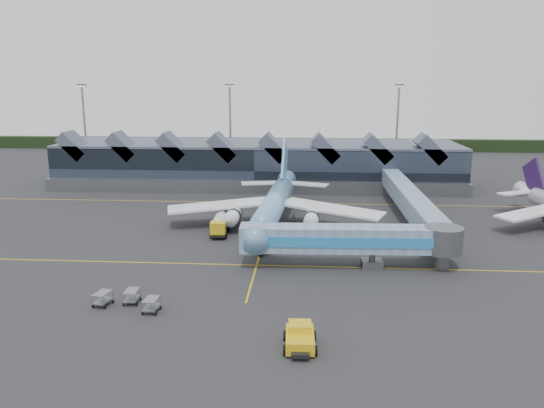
# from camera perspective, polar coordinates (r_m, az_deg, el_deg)

# --- Properties ---
(ground) EXTENTS (260.00, 260.00, 0.00)m
(ground) POSITION_cam_1_polar(r_m,az_deg,el_deg) (76.39, -1.08, -4.59)
(ground) COLOR #28292B
(ground) RESTS_ON ground
(taxi_stripes) EXTENTS (120.00, 60.00, 0.01)m
(taxi_stripes) POSITION_cam_1_polar(r_m,az_deg,el_deg) (85.93, -0.49, -2.56)
(taxi_stripes) COLOR gold
(taxi_stripes) RESTS_ON ground
(tree_line_far) EXTENTS (260.00, 4.00, 4.00)m
(tree_line_far) POSITION_cam_1_polar(r_m,az_deg,el_deg) (183.84, 1.94, 6.46)
(tree_line_far) COLOR black
(tree_line_far) RESTS_ON ground
(terminal) EXTENTS (90.00, 22.25, 12.52)m
(terminal) POSITION_cam_1_polar(r_m,az_deg,el_deg) (121.79, -1.51, 4.43)
(terminal) COLOR black
(terminal) RESTS_ON ground
(light_masts) EXTENTS (132.40, 42.56, 22.45)m
(light_masts) POSITION_cam_1_polar(r_m,az_deg,el_deg) (136.50, 10.18, 8.38)
(light_masts) COLOR gray
(light_masts) RESTS_ON ground
(main_airliner) EXTENTS (35.83, 41.26, 13.25)m
(main_airliner) POSITION_cam_1_polar(r_m,az_deg,el_deg) (85.81, 0.29, 0.09)
(main_airliner) COLOR #73BDEA
(main_airliner) RESTS_ON ground
(jet_bridge) EXTENTS (28.03, 5.03, 5.51)m
(jet_bridge) POSITION_cam_1_polar(r_m,az_deg,el_deg) (67.98, 9.72, -3.84)
(jet_bridge) COLOR #6F90BA
(jet_bridge) RESTS_ON ground
(fuel_truck) EXTENTS (2.99, 8.93, 2.97)m
(fuel_truck) POSITION_cam_1_polar(r_m,az_deg,el_deg) (83.09, -5.58, -1.99)
(fuel_truck) COLOR black
(fuel_truck) RESTS_ON ground
(pushback_tug) EXTENTS (3.09, 4.74, 2.05)m
(pushback_tug) POSITION_cam_1_polar(r_m,az_deg,el_deg) (48.63, 3.02, -14.17)
(pushback_tug) COLOR yellow
(pushback_tug) RESTS_ON ground
(baggage_carts) EXTENTS (7.29, 4.19, 1.46)m
(baggage_carts) POSITION_cam_1_polar(r_m,az_deg,el_deg) (58.47, -15.17, -9.88)
(baggage_carts) COLOR gray
(baggage_carts) RESTS_ON ground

